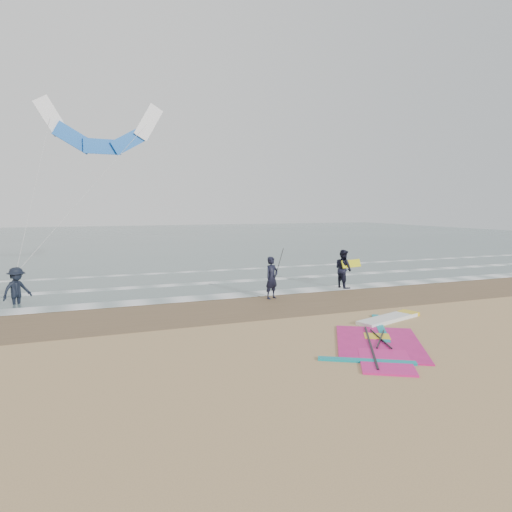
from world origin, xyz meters
name	(u,v)px	position (x,y,z in m)	size (l,w,h in m)	color
ground	(372,340)	(0.00, 0.00, 0.00)	(120.00, 120.00, 0.00)	tan
sea_water	(150,238)	(0.00, 48.00, 0.01)	(120.00, 80.00, 0.02)	#47605E
wet_sand_band	(289,302)	(0.00, 6.00, 0.00)	(120.00, 5.00, 0.01)	brown
foam_waterline	(253,285)	(0.00, 10.44, 0.03)	(120.00, 9.15, 0.02)	white
windsurf_rig	(384,336)	(0.58, 0.18, 0.04)	(6.05, 5.73, 0.15)	white
person_standing	(272,278)	(-0.39, 7.02, 0.95)	(0.69, 0.46, 1.90)	black
person_walking	(343,269)	(4.03, 8.17, 0.98)	(0.96, 0.74, 1.97)	black
person_wading	(16,282)	(-10.92, 9.68, 0.97)	(1.26, 0.72, 1.95)	black
held_pole	(278,268)	(-0.09, 7.02, 1.40)	(0.17, 0.86, 1.82)	black
carried_kiteboard	(351,264)	(4.43, 8.07, 1.25)	(1.30, 0.51, 0.39)	yellow
surf_kite	(102,133)	(-7.11, 13.70, 7.89)	(7.01, 4.21, 8.26)	white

